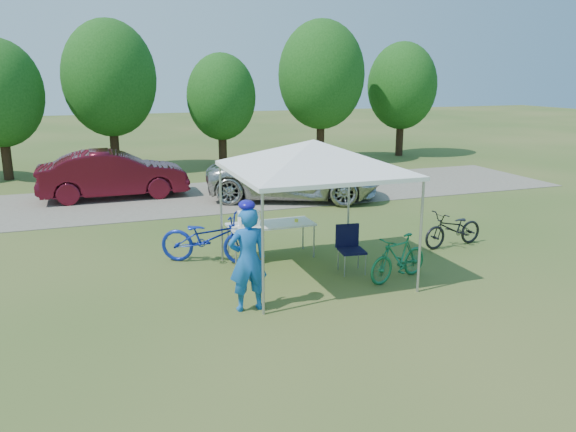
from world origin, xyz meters
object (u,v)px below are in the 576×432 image
Objects in this scene: bike_blue at (208,238)px; minivan at (294,175)px; folding_table at (271,225)px; bike_green at (398,258)px; cyclist at (248,259)px; bike_dark at (454,229)px; sedan at (114,174)px; cooler at (249,218)px; folding_chair at (350,244)px.

bike_blue is 0.38× the size of minivan.
bike_green is at bearing -48.99° from folding_table.
folding_table is 1.03× the size of cyclist.
folding_table is 1.14× the size of bike_dark.
bike_blue is at bearing 166.83° from minivan.
bike_green is at bearing -153.75° from sedan.
bike_dark is at bearing -141.44° from minivan.
sedan reaches higher than bike_blue.
bike_blue is at bearing -168.39° from sedan.
cooler is 0.96m from bike_blue.
folding_chair is at bearing -158.13° from bike_green.
folding_chair is 2.78m from cyclist.
bike_dark is at bearing -9.05° from folding_table.
cyclist is 3.21m from bike_green.
bike_green is at bearing -64.89° from bike_dark.
bike_blue is 5.70m from bike_dark.
sedan is (-1.66, 10.09, -0.12)m from cyclist.
minivan is (3.94, 5.37, 0.24)m from bike_blue.
cooler is at bearing -105.42° from cyclist.
folding_table is at bearing -106.47° from bike_dark.
folding_chair is 0.53× the size of cyclist.
folding_table is at bearing -156.41° from bike_green.
sedan reaches higher than bike_dark.
bike_green is 2.81m from bike_dark.
cyclist is 1.11× the size of bike_dark.
bike_dark is at bearing 105.12° from bike_green.
cooler is 3.29m from bike_green.
cyclist is 0.33× the size of minivan.
minivan is at bearing 60.75° from cooler.
bike_dark is 0.30× the size of minivan.
minivan reaches higher than folding_chair.
sedan reaches higher than folding_chair.
cooler is 2.68m from cyclist.
bike_green is 0.32× the size of sedan.
folding_table is at bearing 0.00° from cooler.
bike_green is (2.41, -2.19, -0.47)m from cooler.
bike_dark is (4.27, -0.68, -0.30)m from folding_table.
bike_blue is 7.56m from sedan.
folding_table is 4.31× the size of cooler.
folding_table is at bearing 139.43° from folding_chair.
bike_blue is at bearing -142.55° from bike_green.
bike_blue is at bearing 157.69° from folding_chair.
cyclist reaches higher than folding_chair.
cooler is 0.24× the size of cyclist.
cooler is 0.09× the size of sedan.
bike_blue is at bearing -86.63° from cyclist.
bike_green reaches higher than folding_table.
folding_chair reaches higher than bike_dark.
bike_blue is (-0.13, 2.69, -0.36)m from cyclist.
folding_chair is 9.82m from sedan.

